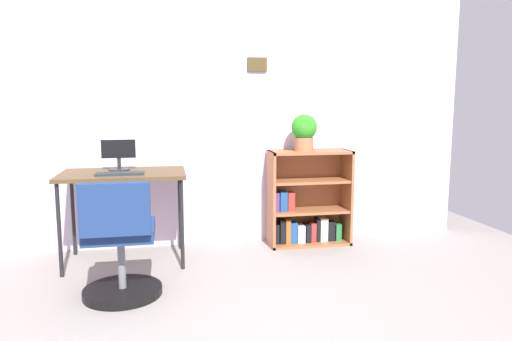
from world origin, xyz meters
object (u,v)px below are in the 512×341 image
(desk, at_px, (123,180))
(monitor, at_px, (119,155))
(office_chair, at_px, (120,248))
(potted_plant_on_shelf, at_px, (304,131))
(keyboard, at_px, (120,174))
(bookshelf_low, at_px, (306,203))

(desk, bearing_deg, monitor, 110.05)
(office_chair, height_order, potted_plant_on_shelf, potted_plant_on_shelf)
(keyboard, height_order, office_chair, office_chair)
(potted_plant_on_shelf, bearing_deg, keyboard, -168.55)
(monitor, bearing_deg, desk, -69.95)
(monitor, xyz_separation_m, keyboard, (0.03, -0.24, -0.12))
(potted_plant_on_shelf, bearing_deg, office_chair, -148.46)
(monitor, relative_size, bookshelf_low, 0.31)
(bookshelf_low, bearing_deg, monitor, -175.73)
(bookshelf_low, xyz_separation_m, potted_plant_on_shelf, (-0.05, -0.05, 0.66))
(desk, relative_size, monitor, 3.62)
(desk, xyz_separation_m, office_chair, (0.03, -0.75, -0.33))
(monitor, distance_m, keyboard, 0.27)
(office_chair, bearing_deg, monitor, 94.53)
(keyboard, bearing_deg, desk, 85.49)
(desk, distance_m, potted_plant_on_shelf, 1.59)
(potted_plant_on_shelf, bearing_deg, bookshelf_low, 48.76)
(monitor, xyz_separation_m, potted_plant_on_shelf, (1.57, 0.07, 0.17))
(desk, height_order, office_chair, office_chair)
(keyboard, distance_m, bookshelf_low, 1.68)
(keyboard, bearing_deg, potted_plant_on_shelf, 11.45)
(desk, height_order, keyboard, keyboard)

